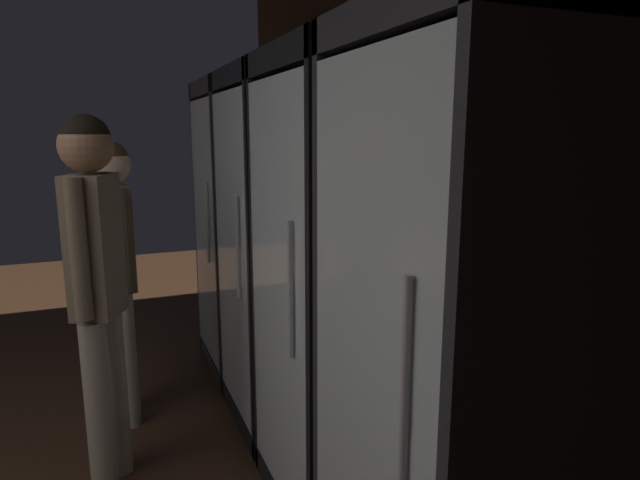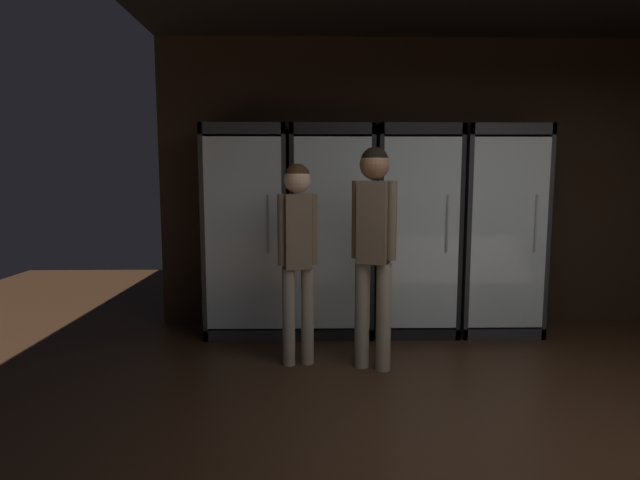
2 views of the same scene
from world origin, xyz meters
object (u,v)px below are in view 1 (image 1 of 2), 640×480
at_px(cooler_far_left, 257,230).
at_px(shopper_far, 96,268).
at_px(shopper_near, 117,251).
at_px(cooler_right, 476,368).
at_px(cooler_left, 296,255).
at_px(cooler_center, 358,293).

xyz_separation_m(cooler_far_left, shopper_far, (1.05, -1.01, 0.08)).
bearing_deg(shopper_near, cooler_right, 26.31).
bearing_deg(cooler_left, shopper_near, -107.66).
height_order(cooler_center, shopper_far, cooler_center).
distance_m(cooler_center, shopper_far, 1.13).
bearing_deg(cooler_right, shopper_far, -141.63).
height_order(cooler_far_left, cooler_right, same).
relative_size(cooler_right, shopper_near, 1.23).
bearing_deg(shopper_far, cooler_left, 105.39).
height_order(cooler_left, cooler_right, same).
bearing_deg(cooler_far_left, shopper_far, -43.74).
bearing_deg(shopper_near, cooler_center, 40.51).
bearing_deg(cooler_center, shopper_far, -116.28).
bearing_deg(cooler_right, cooler_center, -179.99).
xyz_separation_m(shopper_near, shopper_far, (0.57, -0.10, 0.05)).
height_order(cooler_right, shopper_near, cooler_right).
xyz_separation_m(cooler_far_left, shopper_near, (0.49, -0.91, 0.03)).
distance_m(cooler_far_left, cooler_right, 2.33).
bearing_deg(cooler_left, shopper_far, -74.61).
bearing_deg(shopper_far, cooler_right, 38.37).
distance_m(cooler_left, shopper_far, 1.05).
xyz_separation_m(cooler_right, shopper_far, (-1.28, -1.01, 0.09)).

